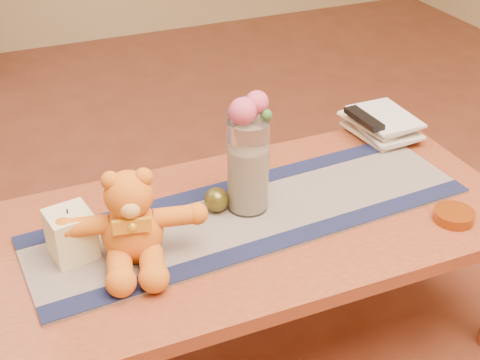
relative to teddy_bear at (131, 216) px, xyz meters
name	(u,v)px	position (x,y,z in m)	size (l,w,h in m)	color
floor	(255,339)	(0.35, 0.04, -0.57)	(5.50, 5.50, 0.00)	#5B281A
coffee_table_top	(257,223)	(0.35, 0.04, -0.14)	(1.40, 0.70, 0.04)	brown
table_leg_bl	(13,284)	(-0.29, 0.33, -0.37)	(0.07, 0.07, 0.41)	brown
table_leg_br	(388,190)	(0.99, 0.33, -0.37)	(0.07, 0.07, 0.41)	brown
persian_runner	(252,214)	(0.34, 0.05, -0.12)	(1.20, 0.35, 0.01)	#1E1946
runner_border_near	(279,242)	(0.35, -0.09, -0.11)	(1.20, 0.06, 0.00)	#131A3B
runner_border_far	(229,186)	(0.33, 0.20, -0.11)	(1.20, 0.06, 0.00)	#131A3B
teddy_bear	(131,216)	(0.00, 0.00, 0.00)	(0.34, 0.28, 0.23)	orange
pillar_candle	(71,234)	(-0.14, 0.06, -0.05)	(0.10, 0.10, 0.12)	beige
candle_wick	(67,211)	(-0.14, 0.06, 0.01)	(0.00, 0.00, 0.01)	black
glass_vase	(248,165)	(0.34, 0.08, 0.02)	(0.11, 0.11, 0.26)	silver
potpourri_fill	(248,178)	(0.34, 0.08, -0.02)	(0.09, 0.09, 0.18)	beige
rose_left	(243,111)	(0.32, 0.07, 0.18)	(0.07, 0.07, 0.07)	#C64666
rose_right	(257,102)	(0.36, 0.09, 0.19)	(0.06, 0.06, 0.06)	#C64666
blue_flower_back	(247,105)	(0.35, 0.12, 0.17)	(0.04, 0.04, 0.04)	#454996
blue_flower_side	(234,113)	(0.31, 0.10, 0.17)	(0.04, 0.04, 0.04)	#454996
leaf_sprig	(266,115)	(0.38, 0.06, 0.16)	(0.03, 0.03, 0.03)	#33662D
bronze_ball	(217,200)	(0.26, 0.10, -0.08)	(0.07, 0.07, 0.07)	#534E1B
book_bottom	(360,138)	(0.83, 0.30, -0.11)	(0.17, 0.22, 0.02)	beige
book_lower	(363,133)	(0.83, 0.29, -0.09)	(0.16, 0.22, 0.02)	beige
book_upper	(359,128)	(0.82, 0.30, -0.07)	(0.17, 0.22, 0.02)	beige
book_top	(363,122)	(0.83, 0.30, -0.06)	(0.16, 0.22, 0.02)	beige
tv_remote	(364,119)	(0.83, 0.29, -0.04)	(0.04, 0.16, 0.02)	black
amber_dish	(454,216)	(0.82, -0.18, -0.11)	(0.11, 0.11, 0.03)	#BF5914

